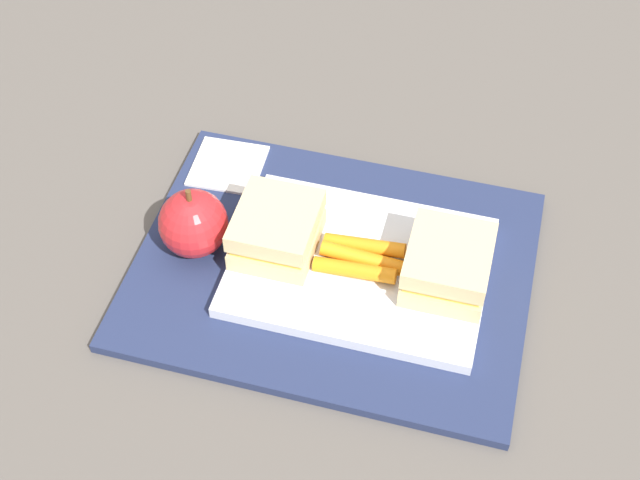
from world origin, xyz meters
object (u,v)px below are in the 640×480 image
at_px(sandwich_half_left, 448,265).
at_px(sandwich_half_right, 277,230).
at_px(carrot_sticks_bundle, 360,258).
at_px(apple, 193,224).
at_px(paper_napkin, 228,166).
at_px(food_tray, 360,267).

relative_size(sandwich_half_left, sandwich_half_right, 1.00).
bearing_deg(carrot_sticks_bundle, sandwich_half_left, -179.87).
xyz_separation_m(apple, paper_napkin, (0.01, -0.11, -0.03)).
bearing_deg(sandwich_half_right, carrot_sticks_bundle, 179.87).
bearing_deg(carrot_sticks_bundle, sandwich_half_right, -0.13).
height_order(sandwich_half_left, carrot_sticks_bundle, sandwich_half_left).
distance_m(apple, paper_napkin, 0.11).
distance_m(sandwich_half_left, apple, 0.23).
distance_m(sandwich_half_right, paper_napkin, 0.13).
relative_size(food_tray, apple, 3.06).
xyz_separation_m(food_tray, carrot_sticks_bundle, (-0.00, 0.00, 0.01)).
height_order(food_tray, paper_napkin, food_tray).
relative_size(food_tray, sandwich_half_right, 2.88).
height_order(food_tray, sandwich_half_left, sandwich_half_left).
relative_size(sandwich_half_right, apple, 1.07).
bearing_deg(paper_napkin, apple, 93.16).
xyz_separation_m(carrot_sticks_bundle, paper_napkin, (0.16, -0.10, -0.02)).
relative_size(apple, paper_napkin, 1.07).
bearing_deg(carrot_sticks_bundle, paper_napkin, -31.05).
bearing_deg(carrot_sticks_bundle, apple, 4.01).
distance_m(carrot_sticks_bundle, apple, 0.16).
xyz_separation_m(sandwich_half_right, carrot_sticks_bundle, (-0.08, 0.00, -0.01)).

